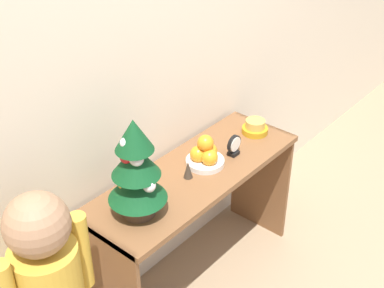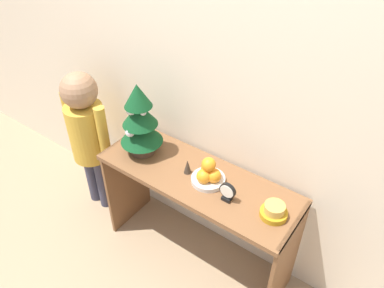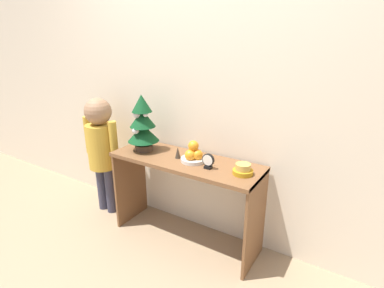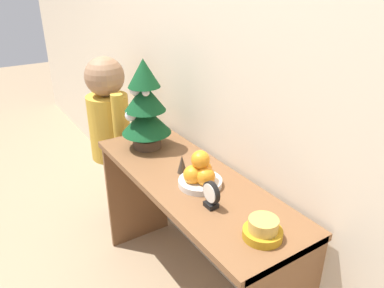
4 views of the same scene
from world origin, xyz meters
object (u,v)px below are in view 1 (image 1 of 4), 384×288
object	(u,v)px
figurine	(188,170)
child_figure	(49,284)
fruit_bowl	(205,155)
singing_bowl	(255,127)
desk_clock	(234,146)
mini_tree	(136,170)

from	to	relation	value
figurine	child_figure	size ratio (longest dim) A/B	0.08
fruit_bowl	singing_bowl	xyz separation A→B (m)	(0.40, -0.01, -0.02)
fruit_bowl	desk_clock	size ratio (longest dim) A/B	1.70
fruit_bowl	child_figure	bearing A→B (deg)	-178.00
mini_tree	desk_clock	xyz separation A→B (m)	(0.62, -0.04, -0.17)
singing_bowl	desk_clock	size ratio (longest dim) A/B	1.25
mini_tree	child_figure	xyz separation A→B (m)	(-0.49, -0.02, -0.25)
desk_clock	child_figure	xyz separation A→B (m)	(-1.11, 0.02, -0.08)
figurine	mini_tree	bearing A→B (deg)	-178.65
fruit_bowl	figurine	distance (m)	0.14
fruit_bowl	child_figure	size ratio (longest dim) A/B	0.17
fruit_bowl	figurine	xyz separation A→B (m)	(-0.14, -0.01, -0.01)
child_figure	desk_clock	bearing A→B (deg)	-1.18
fruit_bowl	desk_clock	distance (m)	0.17
mini_tree	figurine	bearing A→B (deg)	1.35
mini_tree	desk_clock	size ratio (longest dim) A/B	4.16
mini_tree	desk_clock	world-z (taller)	mini_tree
figurine	desk_clock	bearing A→B (deg)	-9.56
mini_tree	desk_clock	bearing A→B (deg)	-3.79
mini_tree	child_figure	distance (m)	0.55
desk_clock	figurine	bearing A→B (deg)	170.44
mini_tree	fruit_bowl	xyz separation A→B (m)	(0.47, 0.01, -0.17)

